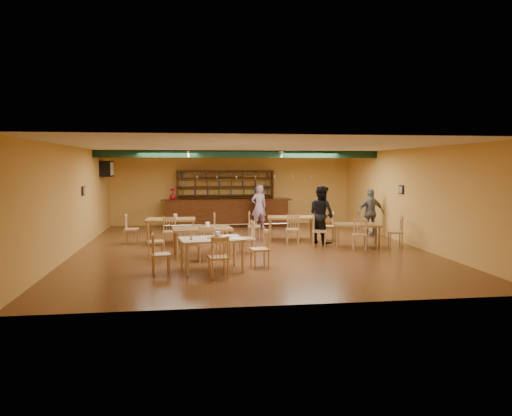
{
  "coord_description": "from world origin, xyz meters",
  "views": [
    {
      "loc": [
        -1.75,
        -14.17,
        2.45
      ],
      "look_at": [
        0.27,
        0.6,
        1.15
      ],
      "focal_mm": 33.76,
      "sensor_mm": 36.0,
      "label": 1
    }
  ],
  "objects": [
    {
      "name": "patron_right_b",
      "position": [
        4.49,
        1.85,
        0.83
      ],
      "size": [
        1.01,
        0.5,
        1.67
      ],
      "primitive_type": "imported",
      "rotation": [
        0.0,
        0.0,
        3.24
      ],
      "color": "slate",
      "rests_on": "ground"
    },
    {
      "name": "patron_right_a",
      "position": [
        2.36,
        0.58,
        0.92
      ],
      "size": [
        1.04,
        1.12,
        1.84
      ],
      "primitive_type": "imported",
      "rotation": [
        0.0,
        0.0,
        2.07
      ],
      "color": "black",
      "rests_on": "ground"
    },
    {
      "name": "floor",
      "position": [
        0.0,
        0.0,
        0.0
      ],
      "size": [
        12.0,
        12.0,
        0.0
      ],
      "primitive_type": "plane",
      "color": "brown",
      "rests_on": "ground"
    },
    {
      "name": "back_bar_hutch",
      "position": [
        -0.3,
        5.78,
        1.14
      ],
      "size": [
        4.01,
        0.4,
        2.28
      ],
      "primitive_type": "cube",
      "color": "#33150A",
      "rests_on": "ground"
    },
    {
      "name": "track_rail_right",
      "position": [
        1.4,
        3.4,
        2.94
      ],
      "size": [
        0.05,
        2.5,
        0.05
      ],
      "primitive_type": "cube",
      "color": "white",
      "rests_on": "ceiling"
    },
    {
      "name": "side_plate",
      "position": [
        -0.7,
        -3.25,
        0.78
      ],
      "size": [
        0.25,
        0.25,
        0.01
      ],
      "primitive_type": "cylinder",
      "rotation": [
        0.0,
        0.0,
        0.16
      ],
      "color": "white",
      "rests_on": "near_table"
    },
    {
      "name": "ceiling_beam",
      "position": [
        0.0,
        2.8,
        2.87
      ],
      "size": [
        10.0,
        0.3,
        0.25
      ],
      "primitive_type": "cube",
      "color": "black",
      "rests_on": "ceiling"
    },
    {
      "name": "parmesan_shaker",
      "position": [
        -1.74,
        -3.19,
        0.83
      ],
      "size": [
        0.08,
        0.08,
        0.11
      ],
      "primitive_type": "cylinder",
      "rotation": [
        0.0,
        0.0,
        0.16
      ],
      "color": "#EAE5C6",
      "rests_on": "near_table"
    },
    {
      "name": "pizza_tray",
      "position": [
        -1.17,
        -3.04,
        0.78
      ],
      "size": [
        0.55,
        0.55,
        0.01
      ],
      "primitive_type": "cylinder",
      "rotation": [
        0.0,
        0.0,
        0.58
      ],
      "color": "silver",
      "rests_on": "near_table"
    },
    {
      "name": "dining_table_a",
      "position": [
        -2.38,
        1.32,
        0.39
      ],
      "size": [
        1.56,
        0.94,
        0.78
      ],
      "primitive_type": "cube",
      "rotation": [
        0.0,
        0.0,
        -0.01
      ],
      "color": "#916033",
      "rests_on": "ground"
    },
    {
      "name": "near_table",
      "position": [
        -1.27,
        -3.04,
        0.39
      ],
      "size": [
        1.58,
        1.15,
        0.78
      ],
      "primitive_type": "cube",
      "rotation": [
        0.0,
        0.0,
        0.16
      ],
      "color": "tan",
      "rests_on": "ground"
    },
    {
      "name": "picture_left",
      "position": [
        -4.97,
        1.0,
        1.7
      ],
      "size": [
        0.04,
        0.34,
        0.28
      ],
      "primitive_type": "cube",
      "color": "black",
      "rests_on": "wall_left"
    },
    {
      "name": "napkin_stack",
      "position": [
        -0.91,
        -2.83,
        0.79
      ],
      "size": [
        0.22,
        0.18,
        0.03
      ],
      "primitive_type": "cube",
      "rotation": [
        0.0,
        0.0,
        0.16
      ],
      "color": "white",
      "rests_on": "near_table"
    },
    {
      "name": "picture_right",
      "position": [
        4.97,
        0.5,
        1.7
      ],
      "size": [
        0.04,
        0.34,
        0.28
      ],
      "primitive_type": "cube",
      "color": "black",
      "rests_on": "wall_right"
    },
    {
      "name": "poinsettia",
      "position": [
        -2.45,
        5.15,
        1.35
      ],
      "size": [
        0.32,
        0.32,
        0.45
      ],
      "primitive_type": "imported",
      "rotation": [
        0.0,
        0.0,
        0.35
      ],
      "color": "#B61025",
      "rests_on": "bar_counter"
    },
    {
      "name": "track_rail_left",
      "position": [
        -1.8,
        3.4,
        2.94
      ],
      "size": [
        0.05,
        2.5,
        0.05
      ],
      "primitive_type": "cube",
      "color": "white",
      "rests_on": "ceiling"
    },
    {
      "name": "dining_table_b",
      "position": [
        1.56,
        1.38,
        0.39
      ],
      "size": [
        1.68,
        1.15,
        0.78
      ],
      "primitive_type": "cube",
      "rotation": [
        0.0,
        0.0,
        -0.15
      ],
      "color": "#916033",
      "rests_on": "ground"
    },
    {
      "name": "pizza_server",
      "position": [
        -1.01,
        -2.99,
        0.79
      ],
      "size": [
        0.33,
        0.21,
        0.0
      ],
      "primitive_type": "cube",
      "rotation": [
        0.0,
        0.0,
        -0.43
      ],
      "color": "silver",
      "rests_on": "pizza_tray"
    },
    {
      "name": "patron_bar",
      "position": [
        0.9,
        4.33,
        0.86
      ],
      "size": [
        0.7,
        0.54,
        1.72
      ],
      "primitive_type": "imported",
      "rotation": [
        0.0,
        0.0,
        3.36
      ],
      "color": "#934BA4",
      "rests_on": "ground"
    },
    {
      "name": "bar_counter",
      "position": [
        -0.3,
        5.15,
        0.56
      ],
      "size": [
        5.19,
        0.85,
        1.13
      ],
      "primitive_type": "cube",
      "color": "#33150A",
      "rests_on": "ground"
    },
    {
      "name": "dining_table_c",
      "position": [
        -1.45,
        -1.18,
        0.4
      ],
      "size": [
        1.67,
        1.1,
        0.79
      ],
      "primitive_type": "cube",
      "rotation": [
        0.0,
        0.0,
        0.1
      ],
      "color": "#916033",
      "rests_on": "ground"
    },
    {
      "name": "ac_unit",
      "position": [
        -4.8,
        4.2,
        2.35
      ],
      "size": [
        0.34,
        0.7,
        0.48
      ],
      "primitive_type": "cube",
      "color": "white",
      "rests_on": "wall_left"
    },
    {
      "name": "dining_table_d",
      "position": [
        3.29,
        -0.15,
        0.35
      ],
      "size": [
        1.55,
        1.14,
        0.7
      ],
      "primitive_type": "cube",
      "rotation": [
        0.0,
        0.0,
        -0.24
      ],
      "color": "#916033",
      "rests_on": "ground"
    }
  ]
}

